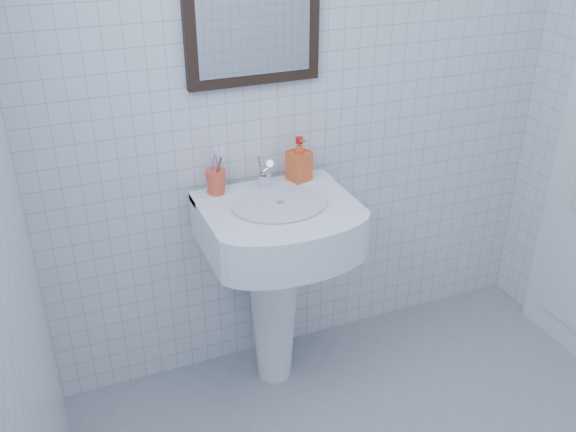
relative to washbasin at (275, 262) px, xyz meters
name	(u,v)px	position (x,y,z in m)	size (l,w,h in m)	color
wall_back	(311,73)	(0.24, 0.21, 0.67)	(2.20, 0.02, 2.50)	silver
wall_left	(11,315)	(-0.86, -0.99, 0.67)	(0.02, 2.40, 2.50)	silver
washbasin	(275,262)	(0.00, 0.00, 0.00)	(0.56, 0.41, 0.87)	white
faucet	(265,175)	(0.00, 0.10, 0.33)	(0.05, 0.12, 0.13)	silver
toothbrush_cup	(216,182)	(-0.19, 0.12, 0.33)	(0.08, 0.08, 0.09)	#E74F31
soap_dispenser	(299,159)	(0.15, 0.12, 0.37)	(0.08, 0.08, 0.17)	#D35114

